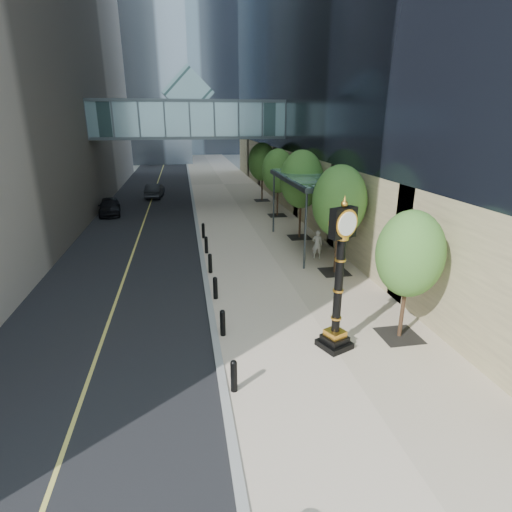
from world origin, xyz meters
The scene contains 13 objects.
ground centered at (0.00, 0.00, 0.00)m, with size 320.00×320.00×0.00m, color gray.
road centered at (-7.00, 40.00, 0.01)m, with size 8.00×180.00×0.02m, color black.
sidewalk centered at (1.00, 40.00, 0.03)m, with size 8.00×180.00×0.06m, color #C5AF97.
curb centered at (-3.00, 40.00, 0.04)m, with size 0.25×180.00×0.07m, color gray.
distant_tower_c centered at (-6.00, 120.00, 32.50)m, with size 22.00×22.00×65.00m, color #A5B6D0.
skywalk centered at (-3.00, 28.00, 7.71)m, with size 17.00×4.20×5.80m.
entrance_canopy centered at (3.48, 14.00, 4.19)m, with size 3.00×8.00×4.38m.
bollard_row centered at (-2.70, 9.00, 0.51)m, with size 0.20×16.20×0.90m.
street_trees centered at (3.60, 16.92, 3.68)m, with size 2.77×28.46×5.69m.
street_clock centered at (1.01, 2.72, 2.28)m, with size 1.26×1.26×5.12m.
pedestrian centered at (3.40, 11.80, 0.88)m, with size 0.59×0.39×1.63m, color #ACA89E.
car_near centered at (-9.94, 25.47, 0.72)m, with size 1.65×4.09×1.39m, color black.
car_far centered at (-6.72, 32.78, 0.71)m, with size 1.46×4.19×1.38m, color black.
Camera 1 is at (-3.80, -8.65, 7.52)m, focal length 28.00 mm.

